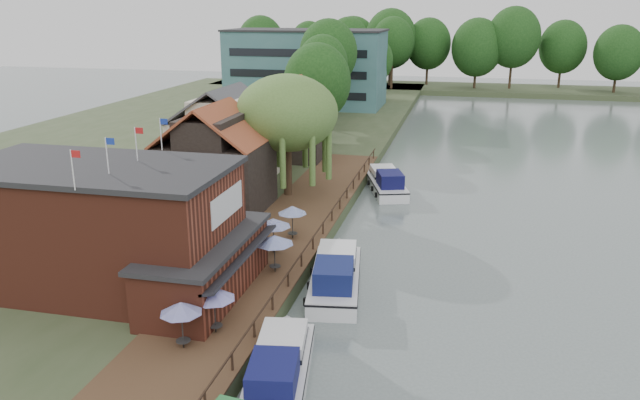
% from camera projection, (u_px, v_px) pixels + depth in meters
% --- Properties ---
extents(ground, '(260.00, 260.00, 0.00)m').
position_uv_depth(ground, '(376.00, 321.00, 34.48)').
color(ground, '#556362').
rests_on(ground, ground).
extents(land_bank, '(50.00, 140.00, 1.00)m').
position_uv_depth(land_bank, '(167.00, 150.00, 73.47)').
color(land_bank, '#384728').
rests_on(land_bank, ground).
extents(quay_deck, '(6.00, 50.00, 0.10)m').
position_uv_depth(quay_deck, '(287.00, 232.00, 45.23)').
color(quay_deck, '#47301E').
rests_on(quay_deck, land_bank).
extents(quay_rail, '(0.20, 49.00, 1.00)m').
position_uv_depth(quay_rail, '(325.00, 226.00, 44.97)').
color(quay_rail, black).
rests_on(quay_rail, land_bank).
extents(pub, '(20.00, 11.00, 7.30)m').
position_uv_depth(pub, '(130.00, 229.00, 35.26)').
color(pub, maroon).
rests_on(pub, land_bank).
extents(hotel_block, '(25.40, 12.40, 12.30)m').
position_uv_depth(hotel_block, '(306.00, 68.00, 102.28)').
color(hotel_block, '#38666B').
rests_on(hotel_block, land_bank).
extents(cottage_a, '(8.60, 7.60, 8.50)m').
position_uv_depth(cottage_a, '(215.00, 158.00, 49.24)').
color(cottage_a, black).
rests_on(cottage_a, land_bank).
extents(cottage_b, '(9.60, 8.60, 8.50)m').
position_uv_depth(cottage_b, '(226.00, 133.00, 59.20)').
color(cottage_b, beige).
rests_on(cottage_b, land_bank).
extents(cottage_c, '(7.60, 7.60, 8.50)m').
position_uv_depth(cottage_c, '(292.00, 118.00, 66.69)').
color(cottage_c, black).
rests_on(cottage_c, land_bank).
extents(willow, '(8.60, 8.60, 10.43)m').
position_uv_depth(willow, '(287.00, 136.00, 52.62)').
color(willow, '#476B2D').
rests_on(willow, land_bank).
extents(umbrella_0, '(2.05, 2.05, 2.38)m').
position_uv_depth(umbrella_0, '(182.00, 325.00, 29.39)').
color(umbrella_0, navy).
rests_on(umbrella_0, quay_deck).
extents(umbrella_1, '(2.14, 2.14, 2.38)m').
position_uv_depth(umbrella_1, '(215.00, 311.00, 30.80)').
color(umbrella_1, '#221B97').
rests_on(umbrella_1, quay_deck).
extents(umbrella_2, '(2.37, 2.37, 2.38)m').
position_uv_depth(umbrella_2, '(275.00, 254.00, 37.94)').
color(umbrella_2, navy).
rests_on(umbrella_2, quay_deck).
extents(umbrella_3, '(2.34, 2.34, 2.38)m').
position_uv_depth(umbrella_3, '(273.00, 236.00, 40.93)').
color(umbrella_3, navy).
rests_on(umbrella_3, quay_deck).
extents(umbrella_4, '(2.04, 2.04, 2.38)m').
position_uv_depth(umbrella_4, '(292.00, 222.00, 43.48)').
color(umbrella_4, navy).
rests_on(umbrella_4, quay_deck).
extents(cruiser_0, '(4.45, 9.67, 2.23)m').
position_uv_depth(cruiser_0, '(279.00, 363.00, 28.38)').
color(cruiser_0, silver).
rests_on(cruiser_0, ground).
extents(cruiser_1, '(4.72, 10.45, 2.45)m').
position_uv_depth(cruiser_1, '(336.00, 271.00, 38.10)').
color(cruiser_1, silver).
rests_on(cruiser_1, ground).
extents(cruiser_2, '(5.92, 10.08, 2.31)m').
position_uv_depth(cruiser_2, '(386.00, 179.00, 58.54)').
color(cruiser_2, white).
rests_on(cruiser_2, ground).
extents(bank_tree_0, '(8.13, 8.13, 11.71)m').
position_uv_depth(bank_tree_0, '(317.00, 92.00, 75.24)').
color(bank_tree_0, '#143811').
rests_on(bank_tree_0, land_bank).
extents(bank_tree_1, '(6.67, 6.67, 12.33)m').
position_uv_depth(bank_tree_1, '(323.00, 82.00, 82.69)').
color(bank_tree_1, '#143811').
rests_on(bank_tree_1, land_bank).
extents(bank_tree_2, '(8.29, 8.29, 14.19)m').
position_uv_depth(bank_tree_2, '(328.00, 69.00, 89.76)').
color(bank_tree_2, '#143811').
rests_on(bank_tree_2, land_bank).
extents(bank_tree_3, '(6.97, 6.97, 11.00)m').
position_uv_depth(bank_tree_3, '(373.00, 69.00, 107.05)').
color(bank_tree_3, '#143811').
rests_on(bank_tree_3, land_bank).
extents(bank_tree_4, '(7.61, 7.61, 14.06)m').
position_uv_depth(bank_tree_4, '(348.00, 56.00, 115.73)').
color(bank_tree_4, '#143811').
rests_on(bank_tree_4, land_bank).
extents(bank_tree_5, '(8.31, 8.31, 14.02)m').
position_uv_depth(bank_tree_5, '(392.00, 53.00, 123.33)').
color(bank_tree_5, '#143811').
rests_on(bank_tree_5, land_bank).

